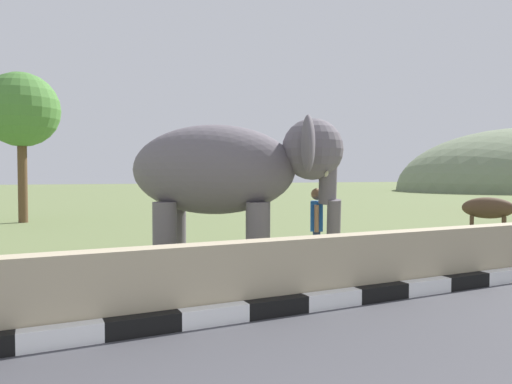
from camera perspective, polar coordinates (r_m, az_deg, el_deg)
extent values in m
cube|color=white|center=(5.84, -22.59, -15.91)|extent=(0.90, 0.20, 0.24)
cube|color=black|center=(5.95, -13.57, -15.49)|extent=(0.90, 0.20, 0.24)
cube|color=white|center=(6.18, -5.10, -14.75)|extent=(0.90, 0.20, 0.24)
cube|color=black|center=(6.54, 2.54, -13.82)|extent=(0.90, 0.20, 0.24)
cube|color=white|center=(6.99, 9.24, -12.79)|extent=(0.90, 0.20, 0.24)
cube|color=black|center=(7.52, 15.01, -11.77)|extent=(0.90, 0.20, 0.24)
cube|color=white|center=(8.12, 19.94, -10.80)|extent=(0.90, 0.20, 0.24)
cube|color=black|center=(8.77, 24.14, -9.90)|extent=(0.90, 0.20, 0.24)
cube|color=white|center=(9.46, 27.73, -9.09)|extent=(0.90, 0.20, 0.24)
cube|color=tan|center=(6.75, 2.10, -9.99)|extent=(28.00, 0.36, 1.00)
cylinder|color=#635B63|center=(9.43, 0.41, -5.26)|extent=(0.44, 0.44, 1.42)
cylinder|color=#635B63|center=(8.53, 0.23, -6.02)|extent=(0.44, 0.44, 1.42)
cylinder|color=#635B63|center=(9.63, -9.80, -5.13)|extent=(0.44, 0.44, 1.42)
cylinder|color=#635B63|center=(8.75, -11.02, -5.85)|extent=(0.44, 0.44, 1.42)
ellipsoid|color=#635B63|center=(8.97, -5.12, 2.73)|extent=(3.49, 2.85, 1.70)
sphere|color=#635B63|center=(8.94, 6.89, 5.18)|extent=(1.16, 1.16, 1.16)
ellipsoid|color=#D84C8C|center=(8.98, 8.75, 6.12)|extent=(0.61, 0.73, 0.44)
ellipsoid|color=#635B63|center=(9.71, 5.65, 5.23)|extent=(0.63, 0.91, 1.00)
ellipsoid|color=#635B63|center=(8.16, 6.33, 5.84)|extent=(0.63, 0.91, 1.00)
cylinder|color=#635B63|center=(8.96, 8.73, 1.65)|extent=(0.54, 0.61, 1.00)
cylinder|color=#635B63|center=(9.01, 9.43, -3.45)|extent=(0.40, 0.44, 0.83)
cone|color=beige|center=(9.23, 8.17, 2.28)|extent=(0.38, 0.57, 0.22)
cone|color=beige|center=(8.67, 8.56, 2.30)|extent=(0.38, 0.57, 0.22)
cylinder|color=navy|center=(9.51, 7.38, -7.04)|extent=(0.15, 0.15, 0.82)
cylinder|color=navy|center=(9.32, 7.37, -7.23)|extent=(0.15, 0.15, 0.82)
cube|color=#1E59B2|center=(9.33, 7.39, -2.89)|extent=(0.42, 0.47, 0.58)
cylinder|color=#9E7251|center=(9.59, 7.40, -2.93)|extent=(0.16, 0.17, 0.53)
cylinder|color=#9E7251|center=(9.07, 7.38, -3.21)|extent=(0.15, 0.16, 0.53)
sphere|color=#9E7251|center=(9.30, 7.40, -0.25)|extent=(0.23, 0.23, 0.23)
cylinder|color=#473323|center=(16.51, 27.88, -3.71)|extent=(0.12, 0.12, 0.65)
cylinder|color=#473323|center=(16.16, 27.92, -3.84)|extent=(0.12, 0.12, 0.65)
cylinder|color=#473323|center=(16.50, 24.75, -3.67)|extent=(0.12, 0.12, 0.65)
cylinder|color=#473323|center=(16.14, 24.72, -3.79)|extent=(0.12, 0.12, 0.65)
ellipsoid|color=#473323|center=(16.28, 26.35, -1.75)|extent=(1.41, 1.54, 0.66)
cylinder|color=brown|center=(21.22, -26.50, 1.71)|extent=(0.36, 0.36, 3.74)
sphere|color=#497F36|center=(21.38, -26.61, 8.94)|extent=(2.99, 2.99, 2.99)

